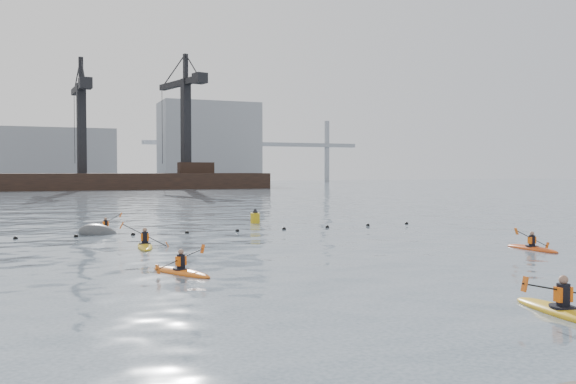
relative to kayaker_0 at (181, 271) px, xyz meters
The scene contains 11 objects.
ground 9.08m from the kayaker_0, 76.32° to the right, with size 400.00×400.00×0.00m, color #3B4A56.
float_line 13.81m from the kayaker_0, 83.15° to the left, with size 33.24×0.73×0.24m.
barge_pier 101.21m from the kayaker_0, 88.91° to the left, with size 72.00×19.30×29.50m.
skyline 141.82m from the kayaker_0, 88.23° to the left, with size 141.00×28.00×22.00m.
kayaker_0 is the anchor object (origin of this frame).
kayaker_1 12.19m from the kayaker_0, 51.54° to the right, with size 2.37×3.57×1.14m.
kayaker_3 7.93m from the kayaker_0, 90.37° to the left, with size 2.30×3.33×1.35m.
kayaker_4 16.15m from the kayaker_0, ahead, with size 2.06×2.98×1.14m.
kayaker_5 16.75m from the kayaker_0, 93.58° to the left, with size 1.99×2.94×1.17m.
mooring_buoy 15.01m from the kayaker_0, 96.17° to the left, with size 2.25×1.33×1.12m, color #393C3E.
nav_buoy 20.71m from the kayaker_0, 64.19° to the left, with size 0.65×0.65×1.17m.
Camera 1 is at (-6.50, -12.15, 3.59)m, focal length 38.00 mm.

